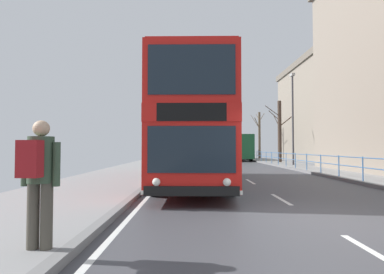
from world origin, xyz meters
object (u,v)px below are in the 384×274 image
Objects in this scene: bare_tree_far_00 at (258,134)px; background_building_00 at (336,110)px; street_lamp_far_side at (292,112)px; background_bus_far_lane at (235,147)px; pedestrian_with_backpack at (38,173)px; bare_tree_far_01 at (278,131)px; double_decker_bus_main at (193,130)px.

background_building_00 is (7.40, -6.52, 2.42)m from bare_tree_far_00.
street_lamp_far_side is 1.20× the size of bare_tree_far_00.
background_bus_far_lane reaches higher than pedestrian_with_backpack.
pedestrian_with_backpack is 36.23m from background_building_00.
background_building_00 is (7.75, 4.41, 2.58)m from bare_tree_far_01.
pedestrian_with_backpack is at bearing -120.83° from background_building_00.
background_building_00 reaches higher than pedestrian_with_backpack.
pedestrian_with_backpack is at bearing -106.43° from bare_tree_far_00.
background_bus_far_lane is at bearing -137.88° from bare_tree_far_00.
pedestrian_with_backpack is 39.03m from bare_tree_far_00.
background_building_00 is at bearing 50.17° from street_lamp_far_side.
double_decker_bus_main is at bearing -115.97° from bare_tree_far_01.
background_bus_far_lane is 34.92m from pedestrian_with_backpack.
pedestrian_with_backpack is 23.61m from street_lamp_far_side.
bare_tree_far_00 reaches higher than background_bus_far_lane.
bare_tree_far_00 is at bearing 72.64° from double_decker_bus_main.
pedestrian_with_backpack is 0.10× the size of background_building_00.
street_lamp_far_side is (8.09, 12.10, 2.17)m from double_decker_bus_main.
background_bus_far_lane is 13.68m from street_lamp_far_side.
bare_tree_far_00 is (11.02, 37.38, 2.20)m from pedestrian_with_backpack.
bare_tree_far_01 is at bearing 85.33° from street_lamp_far_side.
pedestrian_with_backpack is at bearing -111.95° from bare_tree_far_01.
bare_tree_far_01 reaches higher than pedestrian_with_backpack.
street_lamp_far_side is at bearing 64.09° from pedestrian_with_backpack.
pedestrian_with_backpack is at bearing -103.41° from double_decker_bus_main.
double_decker_bus_main is 1.81× the size of bare_tree_far_00.
bare_tree_far_00 is (3.60, 3.26, 1.70)m from background_bus_far_lane.
bare_tree_far_01 reaches higher than double_decker_bus_main.
double_decker_bus_main is at bearing -126.60° from background_building_00.
bare_tree_far_00 is at bearing 138.63° from background_building_00.
background_bus_far_lane is at bearing 112.92° from bare_tree_far_01.
bare_tree_far_00 is at bearing 87.20° from street_lamp_far_side.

